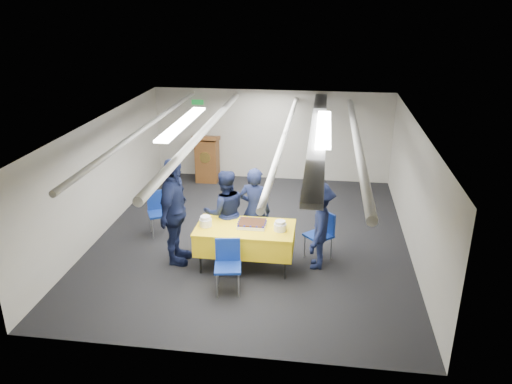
# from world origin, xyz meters

# --- Properties ---
(ground) EXTENTS (7.00, 7.00, 0.00)m
(ground) POSITION_xyz_m (0.00, 0.00, 0.00)
(ground) COLOR black
(ground) RESTS_ON ground
(room_shell) EXTENTS (6.00, 7.00, 2.30)m
(room_shell) POSITION_xyz_m (0.09, 0.41, 1.81)
(room_shell) COLOR beige
(room_shell) RESTS_ON ground
(serving_table) EXTENTS (1.70, 0.90, 0.77)m
(serving_table) POSITION_xyz_m (0.04, -1.14, 0.56)
(serving_table) COLOR black
(serving_table) RESTS_ON ground
(sheet_cake) EXTENTS (0.49, 0.38, 0.09)m
(sheet_cake) POSITION_xyz_m (0.16, -1.09, 0.81)
(sheet_cake) COLOR white
(sheet_cake) RESTS_ON serving_table
(plate_stack_left) EXTENTS (0.21, 0.21, 0.18)m
(plate_stack_left) POSITION_xyz_m (-0.64, -1.19, 0.85)
(plate_stack_left) COLOR white
(plate_stack_left) RESTS_ON serving_table
(plate_stack_right) EXTENTS (0.21, 0.21, 0.18)m
(plate_stack_right) POSITION_xyz_m (0.65, -1.19, 0.85)
(plate_stack_right) COLOR white
(plate_stack_right) RESTS_ON serving_table
(podium) EXTENTS (0.62, 0.53, 1.25)m
(podium) POSITION_xyz_m (-1.60, 3.05, 0.61)
(podium) COLOR brown
(podium) RESTS_ON ground
(chair_near) EXTENTS (0.48, 0.48, 0.87)m
(chair_near) POSITION_xyz_m (-0.12, -1.90, 0.53)
(chair_near) COLOR gray
(chair_near) RESTS_ON ground
(chair_right) EXTENTS (0.59, 0.59, 0.87)m
(chair_right) POSITION_xyz_m (1.36, -0.60, 0.53)
(chair_right) COLOR gray
(chair_right) RESTS_ON ground
(chair_left) EXTENTS (0.56, 0.56, 0.87)m
(chair_left) POSITION_xyz_m (-1.88, -0.03, 0.53)
(chair_left) COLOR gray
(chair_left) RESTS_ON ground
(sailor_a) EXTENTS (0.67, 0.51, 1.63)m
(sailor_a) POSITION_xyz_m (0.12, -0.52, 0.82)
(sailor_a) COLOR black
(sailor_a) RESTS_ON ground
(sailor_b) EXTENTS (0.95, 0.85, 1.61)m
(sailor_b) POSITION_xyz_m (-0.40, -0.66, 0.80)
(sailor_b) COLOR black
(sailor_b) RESTS_ON ground
(sailor_c) EXTENTS (0.50, 1.15, 1.94)m
(sailor_c) POSITION_xyz_m (-1.20, -1.13, 0.97)
(sailor_c) COLOR black
(sailor_c) RESTS_ON ground
(sailor_d) EXTENTS (0.65, 1.05, 1.57)m
(sailor_d) POSITION_xyz_m (1.27, -0.95, 0.79)
(sailor_d) COLOR black
(sailor_d) RESTS_ON ground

